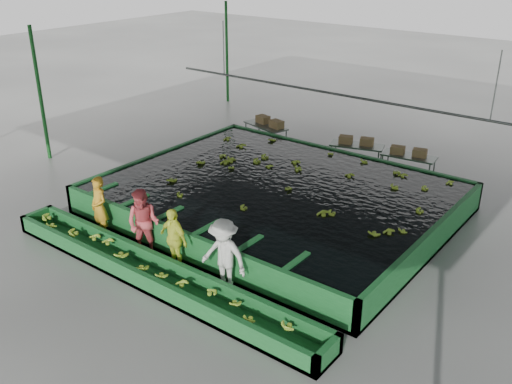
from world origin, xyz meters
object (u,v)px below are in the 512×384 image
Objects in this scene: packing_table_mid at (356,156)px; worker_a at (99,207)px; box_stack_mid at (356,144)px; box_stack_right at (408,155)px; box_stack_left at (270,125)px; worker_d at (224,256)px; packing_table_left at (266,135)px; packing_table_right at (408,167)px; worker_c at (173,239)px; flotation_tank at (276,198)px; sorting_trough at (154,274)px; worker_b at (143,223)px.

worker_a is at bearing -108.97° from packing_table_mid.
box_stack_right is at bearing 4.61° from box_stack_mid.
worker_d is at bearing -59.58° from box_stack_left.
packing_table_left is 4.03m from box_stack_mid.
worker_c is at bearing -103.23° from packing_table_right.
worker_a reaches higher than box_stack_mid.
worker_a is at bearing -124.93° from flotation_tank.
worker_a is 9.12m from box_stack_left.
sorting_trough is 10.57m from packing_table_left.
flotation_tank is 4.61m from worker_d.
sorting_trough is at bearing -68.33° from packing_table_left.
box_stack_mid reaches higher than box_stack_right.
box_stack_right is (1.97, 0.16, -0.03)m from box_stack_mid.
flotation_tank is 5.47m from packing_table_right.
worker_a is at bearing -85.27° from box_stack_left.
box_stack_left is (0.15, 0.06, 0.45)m from packing_table_left.
box_stack_right is at bearing 81.89° from worker_d.
flotation_tank is 6.13m from packing_table_left.
worker_b is 1.36× the size of box_stack_left.
box_stack_left is at bearing -177.25° from box_stack_right.
worker_c is 9.80m from box_stack_left.
box_stack_left is at bearing 115.31° from worker_d.
packing_table_left is at bearing -177.77° from packing_table_mid.
worker_a reaches higher than packing_table_left.
worker_a is 0.91× the size of packing_table_left.
worker_b is at bearing -109.20° from box_stack_right.
box_stack_right is at bearing 152.79° from packing_table_right.
box_stack_left is (-3.76, 9.89, 0.64)m from sorting_trough.
box_stack_left is (-5.34, 9.09, -0.05)m from worker_d.
worker_d is 1.52× the size of box_stack_right.
box_stack_right reaches higher than sorting_trough.
sorting_trough is 5.95× the size of worker_c.
worker_c is 1.34× the size of box_stack_mid.
worker_b reaches higher than flotation_tank.
sorting_trough is at bearing -90.87° from packing_table_mid.
worker_c is 9.80m from packing_table_left.
worker_b is 9.44m from packing_table_left.
box_stack_left reaches higher than packing_table_mid.
sorting_trough is at bearing -158.25° from worker_d.
worker_b is 1.02× the size of packing_table_right.
packing_table_mid is 1.97m from box_stack_right.
worker_a is 9.72m from box_stack_mid.
worker_b is at bearing -74.24° from box_stack_left.
packing_table_right is at bearing 70.79° from worker_a.
worker_c reaches higher than box_stack_mid.
sorting_trough is at bearing -69.20° from box_stack_left.
sorting_trough is at bearing -90.56° from box_stack_mid.
box_stack_mid reaches higher than packing_table_right.
flotation_tank reaches higher than sorting_trough.
packing_table_right is at bearing 2.56° from box_stack_left.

